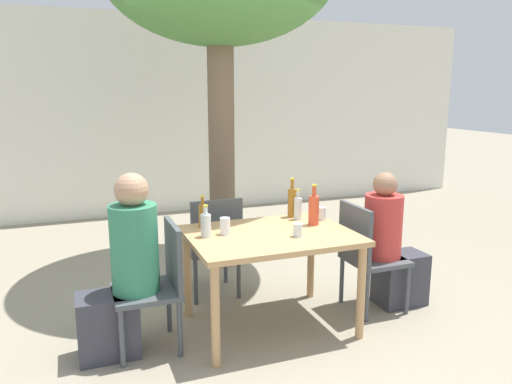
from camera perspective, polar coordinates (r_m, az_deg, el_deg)
The scene contains 16 objects.
ground_plane at distance 3.96m, azimuth 1.60°, elevation -15.06°, with size 30.00×30.00×0.00m, color gray.
cafe_building_wall at distance 7.30m, azimuth -10.21°, elevation 8.56°, with size 10.00×0.08×2.80m.
dining_table_front at distance 3.71m, azimuth 1.66°, elevation -6.03°, with size 1.21×0.91×0.74m.
patio_chair_0 at distance 3.55m, azimuth -11.13°, elevation -9.76°, with size 0.44×0.44×0.89m.
patio_chair_1 at distance 4.13m, azimuth 12.48°, elevation -6.66°, with size 0.44×0.44×0.89m.
patio_chair_2 at distance 4.30m, azimuth -4.87°, elevation -5.69°, with size 0.44×0.44×0.89m.
person_seated_0 at distance 3.50m, azimuth -14.93°, elevation -9.15°, with size 0.56×0.32×1.25m.
person_seated_1 at distance 4.27m, azimuth 15.21°, elevation -6.23°, with size 0.55×0.31×1.14m.
amber_bottle_0 at distance 3.83m, azimuth -6.11°, elevation -2.63°, with size 0.06×0.06×0.25m.
water_bottle_1 at distance 3.59m, azimuth -5.76°, elevation -3.72°, with size 0.07×0.07×0.23m.
amber_bottle_2 at distance 4.12m, azimuth 4.14°, elevation -1.12°, with size 0.07×0.07×0.33m.
soda_bottle_3 at distance 3.90m, azimuth 6.62°, elevation -1.97°, with size 0.08×0.08×0.32m.
water_bottle_4 at distance 4.05m, azimuth 4.81°, elevation -1.80°, with size 0.06×0.06×0.25m.
drinking_glass_0 at distance 4.07m, azimuth 7.51°, elevation -2.45°, with size 0.07×0.07×0.10m.
drinking_glass_1 at distance 3.64m, azimuth -3.56°, elevation -3.90°, with size 0.07×0.07×0.12m.
drinking_glass_2 at distance 3.60m, azimuth 4.79°, elevation -4.35°, with size 0.07×0.07×0.10m.
Camera 1 is at (-1.35, -3.26, 1.79)m, focal length 35.00 mm.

